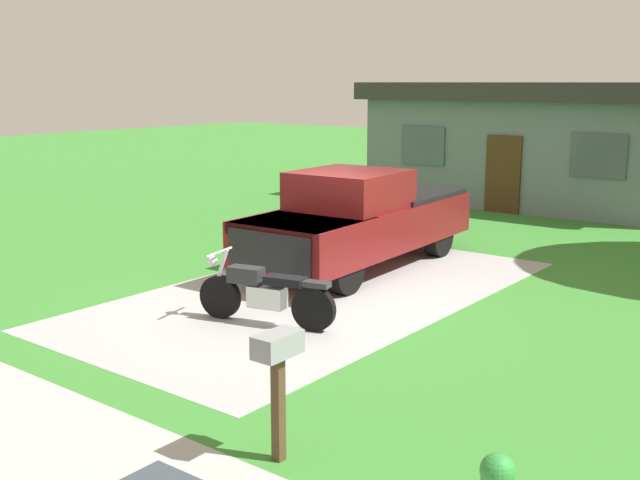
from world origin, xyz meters
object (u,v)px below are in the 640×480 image
object	(u,v)px
motorcycle	(265,293)
pickup_truck	(362,218)
neighbor_house	(541,141)
mailbox	(278,362)

from	to	relation	value
motorcycle	pickup_truck	distance (m)	4.00
pickup_truck	neighbor_house	distance (m)	10.04
motorcycle	neighbor_house	bearing A→B (deg)	96.04
motorcycle	mailbox	size ratio (longest dim) A/B	1.73
motorcycle	mailbox	world-z (taller)	mailbox
pickup_truck	mailbox	distance (m)	7.86
pickup_truck	neighbor_house	size ratio (longest dim) A/B	0.60
motorcycle	neighbor_house	distance (m)	13.99
pickup_truck	neighbor_house	bearing A→B (deg)	92.97
neighbor_house	pickup_truck	bearing A→B (deg)	-87.03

